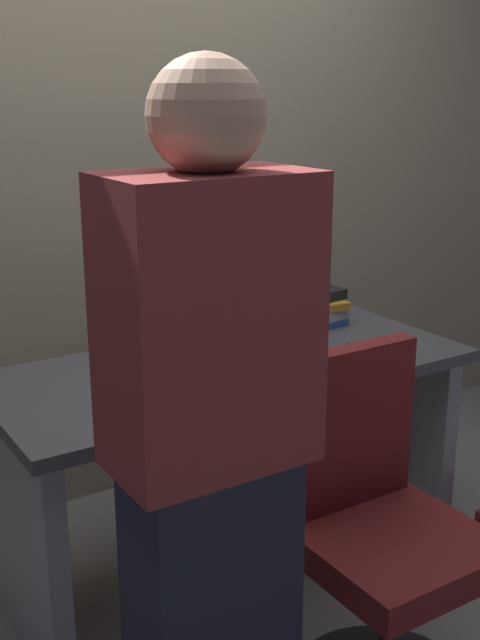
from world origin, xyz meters
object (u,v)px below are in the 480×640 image
at_px(office_chair, 378,548).
at_px(book_stack, 319,308).
at_px(cup_near_keyboard, 136,383).
at_px(person_at_desk, 210,464).
at_px(cell_phone, 361,351).
at_px(desk, 232,429).
at_px(keyboard, 222,378).
at_px(monitor, 218,268).
at_px(mouse, 301,357).

relative_size(office_chair, book_stack, 4.65).
distance_m(cup_near_keyboard, book_stack, 0.92).
bearing_deg(person_at_desk, office_chair, 6.77).
bearing_deg(cell_phone, desk, 145.95).
bearing_deg(cup_near_keyboard, keyboard, 0.74).
xyz_separation_m(person_at_desk, monitor, (0.57, 0.92, 0.16)).
distance_m(office_chair, book_stack, 1.03).
bearing_deg(mouse, person_at_desk, -138.37).
relative_size(person_at_desk, cup_near_keyboard, 15.73).
bearing_deg(cup_near_keyboard, person_at_desk, -100.71).
height_order(cup_near_keyboard, cell_phone, cup_near_keyboard).
distance_m(desk, book_stack, 0.59).
bearing_deg(office_chair, monitor, 87.66).
xyz_separation_m(mouse, cell_phone, (0.23, -0.02, -0.01)).
bearing_deg(person_at_desk, mouse, 41.63).
relative_size(desk, monitor, 2.78).
bearing_deg(cup_near_keyboard, office_chair, -51.45).
bearing_deg(keyboard, person_at_desk, -120.20).
height_order(office_chair, mouse, office_chair).
distance_m(office_chair, mouse, 0.66).
distance_m(desk, person_at_desk, 0.94).
bearing_deg(cell_phone, keyboard, 163.36).
relative_size(person_at_desk, monitor, 3.03).
bearing_deg(person_at_desk, desk, 55.34).
xyz_separation_m(office_chair, cell_phone, (0.38, 0.52, 0.32)).
relative_size(desk, cup_near_keyboard, 14.43).
height_order(office_chair, keyboard, office_chair).
bearing_deg(book_stack, mouse, -135.49).
xyz_separation_m(monitor, cup_near_keyboard, (-0.46, -0.33, -0.20)).
height_order(mouse, cup_near_keyboard, cup_near_keyboard).
height_order(desk, book_stack, book_stack).
distance_m(office_chair, keyboard, 0.65).
xyz_separation_m(person_at_desk, mouse, (0.68, 0.61, -0.07)).
bearing_deg(cell_phone, cup_near_keyboard, 164.15).
relative_size(office_chair, cell_phone, 6.53).
bearing_deg(person_at_desk, monitor, 58.19).
bearing_deg(person_at_desk, cell_phone, 32.66).
bearing_deg(office_chair, cell_phone, 54.18).
distance_m(person_at_desk, book_stack, 1.34).
height_order(desk, cell_phone, cell_phone).
distance_m(desk, keyboard, 0.29).
bearing_deg(desk, monitor, 70.40).
bearing_deg(mouse, cup_near_keyboard, -178.92).
distance_m(person_at_desk, monitor, 1.10).
xyz_separation_m(desk, monitor, (0.07, 0.20, 0.48)).
bearing_deg(monitor, desk, -109.60).
relative_size(monitor, cup_near_keyboard, 5.19).
bearing_deg(monitor, book_stack, -2.45).
xyz_separation_m(desk, cup_near_keyboard, (-0.39, -0.13, 0.28)).
bearing_deg(person_at_desk, keyboard, 56.90).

